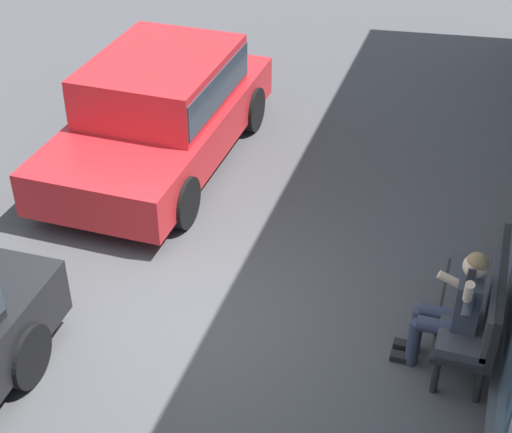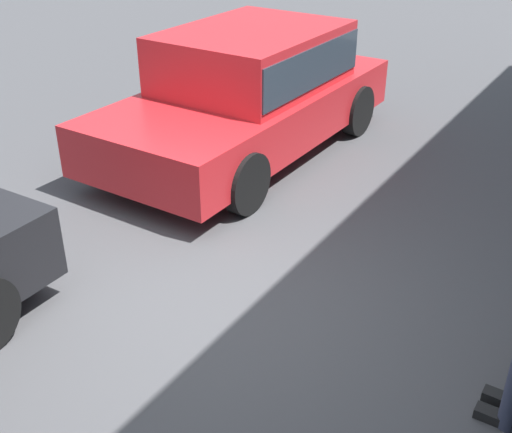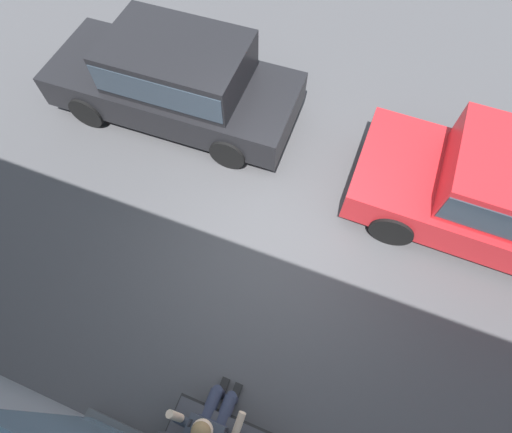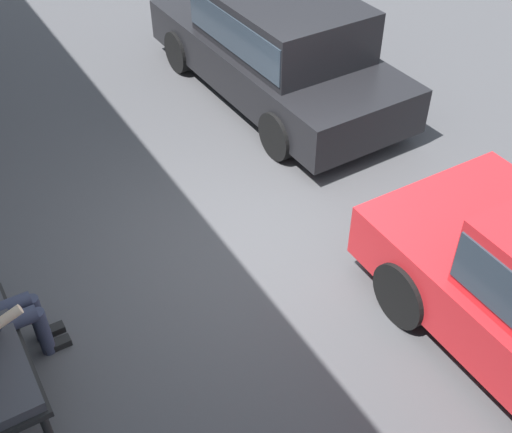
{
  "view_description": "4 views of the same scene",
  "coord_description": "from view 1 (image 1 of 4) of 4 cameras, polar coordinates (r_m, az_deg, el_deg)",
  "views": [
    {
      "loc": [
        5.57,
        2.6,
        5.48
      ],
      "look_at": [
        -0.66,
        0.59,
        0.97
      ],
      "focal_mm": 55.0,
      "sensor_mm": 36.0,
      "label": 1
    },
    {
      "loc": [
        3.23,
        2.6,
        3.12
      ],
      "look_at": [
        -0.14,
        0.44,
        0.92
      ],
      "focal_mm": 45.0,
      "sensor_mm": 36.0,
      "label": 2
    },
    {
      "loc": [
        -0.67,
        2.6,
        5.6
      ],
      "look_at": [
        0.23,
        0.3,
        1.06
      ],
      "focal_mm": 28.0,
      "sensor_mm": 36.0,
      "label": 3
    },
    {
      "loc": [
        -4.32,
        2.6,
        4.7
      ],
      "look_at": [
        -0.58,
        0.37,
        0.95
      ],
      "focal_mm": 45.0,
      "sensor_mm": 36.0,
      "label": 4
    }
  ],
  "objects": [
    {
      "name": "bench",
      "position": [
        7.78,
        16.01,
        -6.03
      ],
      "size": [
        1.54,
        0.55,
        1.02
      ],
      "color": "black",
      "rests_on": "ground_plane"
    },
    {
      "name": "person_on_phone",
      "position": [
        7.47,
        14.28,
        -6.4
      ],
      "size": [
        0.73,
        0.74,
        1.36
      ],
      "color": "#2D3347",
      "rests_on": "ground_plane"
    },
    {
      "name": "ground_plane",
      "position": [
        8.24,
        -5.39,
        -7.37
      ],
      "size": [
        60.0,
        60.0,
        0.0
      ],
      "primitive_type": "plane",
      "color": "#424244"
    },
    {
      "name": "parked_car_near",
      "position": [
        10.55,
        -6.95,
        7.93
      ],
      "size": [
        4.17,
        1.97,
        1.47
      ],
      "color": "red",
      "rests_on": "ground_plane"
    }
  ]
}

